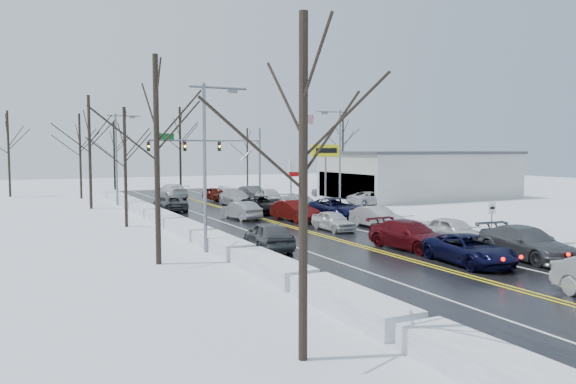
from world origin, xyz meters
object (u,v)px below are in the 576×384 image
tires_plus_sign (326,155)px  dealership_building (419,175)px  traffic_signal_mast (219,150)px  flagpole (302,146)px  oncoming_car_0 (241,219)px

tires_plus_sign → dealership_building: size_ratio=0.29×
traffic_signal_mast → flagpole: 11.90m
tires_plus_sign → dealership_building: bearing=8.5°
traffic_signal_mast → dealership_building: traffic_signal_mast is taller
tires_plus_sign → flagpole: flagpole is taller
oncoming_car_0 → dealership_building: bearing=-167.2°
traffic_signal_mast → flagpole: size_ratio=1.33×
tires_plus_sign → traffic_signal_mast: bearing=120.5°
dealership_building → traffic_signal_mast: bearing=154.1°
tires_plus_sign → flagpole: size_ratio=0.60×
traffic_signal_mast → flagpole: flagpole is taller
flagpole → dealership_building: size_ratio=0.49×
traffic_signal_mast → tires_plus_sign: size_ratio=2.21×
oncoming_car_0 → traffic_signal_mast: bearing=-112.2°
traffic_signal_mast → flagpole: bearing=9.7°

